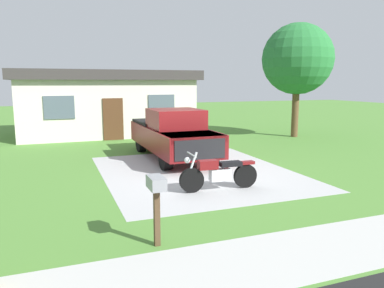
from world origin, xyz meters
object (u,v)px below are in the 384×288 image
Objects in this scene: mailbox at (156,192)px; shade_tree at (298,59)px; neighbor_house at (106,102)px; pickup_truck at (172,133)px; motorcycle at (219,173)px.

mailbox is 0.21× the size of shade_tree.
neighbor_house is (-9.25, 4.74, -2.27)m from shade_tree.
neighbor_house is (-1.41, 7.85, 0.84)m from pickup_truck.
neighbor_house is at bearing 95.76° from motorcycle.
pickup_truck is 7.82m from mailbox.
motorcycle is 12.59m from neighbor_house.
mailbox is (-2.46, -2.76, 0.51)m from motorcycle.
pickup_truck is 8.01m from neighbor_house.
motorcycle is at bearing -84.24° from neighbor_house.
neighbor_house reaches higher than motorcycle.
mailbox is (-2.61, -7.37, 0.03)m from pickup_truck.
shade_tree is at bearing -27.13° from neighbor_house.
mailbox is at bearing -131.69° from motorcycle.
mailbox is 15.29m from neighbor_house.
neighbor_house is (-1.26, 12.45, 1.32)m from motorcycle.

